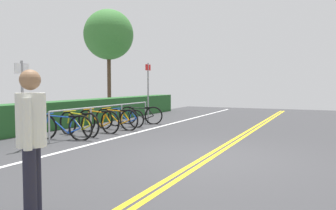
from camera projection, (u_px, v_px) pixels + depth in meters
ground_plane at (207, 159)px, 7.00m from camera, size 30.53×12.82×0.05m
centre_line_yellow_inner at (211, 158)px, 6.97m from camera, size 27.48×0.10×0.00m
centre_line_yellow_outer at (203, 158)px, 7.04m from camera, size 27.48×0.10×0.00m
bike_lane_stripe_white at (83, 146)px, 8.33m from camera, size 27.48×0.12×0.00m
bike_rack at (107, 112)px, 11.08m from camera, size 5.22×0.05×0.84m
bicycle_0 at (63, 127)px, 9.31m from camera, size 0.52×1.77×0.75m
bicycle_1 at (79, 124)px, 10.01m from camera, size 0.47×1.70×0.76m
bicycle_2 at (98, 121)px, 10.72m from camera, size 0.46×1.73×0.77m
bicycle_3 at (116, 119)px, 11.42m from camera, size 0.46×1.75×0.75m
bicycle_4 at (126, 118)px, 12.22m from camera, size 0.46×1.62×0.68m
bicycle_5 at (141, 115)px, 13.03m from camera, size 0.63×1.64×0.72m
pedestrian at (31, 134)px, 3.74m from camera, size 0.41×0.32×1.68m
sign_post_near at (22, 96)px, 7.91m from camera, size 0.36×0.08×2.06m
sign_post_far at (148, 87)px, 13.76m from camera, size 0.36×0.06×2.38m
hedge_backdrop at (87, 111)px, 13.30m from camera, size 14.17×0.84×0.92m
tree_mid at (109, 35)px, 18.20m from camera, size 2.64×2.64×5.51m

